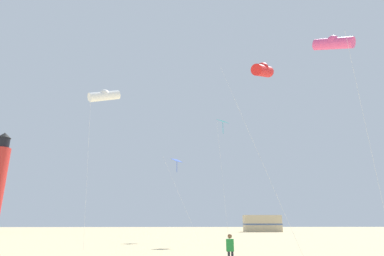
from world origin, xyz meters
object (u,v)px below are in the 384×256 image
at_px(kite_tube_rainbow, 333,43).
at_px(kite_diamond_blue, 177,163).
at_px(kite_diamond_cyan, 223,126).
at_px(rv_van_tan, 262,223).
at_px(kite_tube_white, 104,96).
at_px(kite_flyer_standing, 230,247).
at_px(kite_tube_scarlet, 263,70).

bearing_deg(kite_tube_rainbow, kite_diamond_blue, 125.18).
height_order(kite_diamond_cyan, rv_van_tan, kite_diamond_cyan).
relative_size(kite_tube_white, kite_diamond_cyan, 1.07).
bearing_deg(rv_van_tan, kite_diamond_blue, -120.57).
distance_m(kite_flyer_standing, kite_tube_white, 15.12).
height_order(kite_tube_white, rv_van_tan, kite_tube_white).
relative_size(kite_flyer_standing, rv_van_tan, 0.18).
relative_size(kite_diamond_blue, kite_tube_rainbow, 0.59).
bearing_deg(kite_diamond_cyan, kite_tube_scarlet, -83.77).
bearing_deg(rv_van_tan, kite_tube_scarlet, -104.14).
distance_m(kite_flyer_standing, kite_tube_rainbow, 13.94).
distance_m(kite_diamond_cyan, rv_van_tan, 31.89).
bearing_deg(kite_tube_rainbow, kite_tube_scarlet, 174.11).
bearing_deg(kite_diamond_cyan, rv_van_tan, 69.73).
distance_m(kite_flyer_standing, kite_diamond_blue, 17.21).
height_order(kite_tube_white, kite_tube_scarlet, kite_tube_white).
bearing_deg(kite_tube_scarlet, kite_diamond_cyan, 96.23).
xyz_separation_m(kite_tube_rainbow, rv_van_tan, (5.04, 39.40, -11.02)).
bearing_deg(kite_tube_white, rv_van_tan, 58.84).
distance_m(kite_tube_white, kite_diamond_cyan, 11.04).
bearing_deg(kite_tube_white, kite_flyer_standing, -42.23).
height_order(kite_diamond_blue, rv_van_tan, kite_diamond_blue).
height_order(kite_tube_white, kite_diamond_blue, kite_tube_white).
bearing_deg(kite_diamond_blue, rv_van_tan, 59.85).
xyz_separation_m(kite_diamond_blue, kite_diamond_cyan, (4.21, -3.23, 2.92)).
bearing_deg(kite_flyer_standing, kite_tube_white, -31.37).
xyz_separation_m(kite_diamond_cyan, rv_van_tan, (10.62, 28.75, -8.80)).
relative_size(kite_tube_white, kite_tube_scarlet, 1.03).
distance_m(kite_diamond_blue, kite_tube_scarlet, 14.82).
height_order(kite_tube_rainbow, rv_van_tan, kite_tube_rainbow).
relative_size(kite_tube_scarlet, kite_tube_rainbow, 0.87).
bearing_deg(kite_tube_rainbow, kite_flyer_standing, -166.07).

